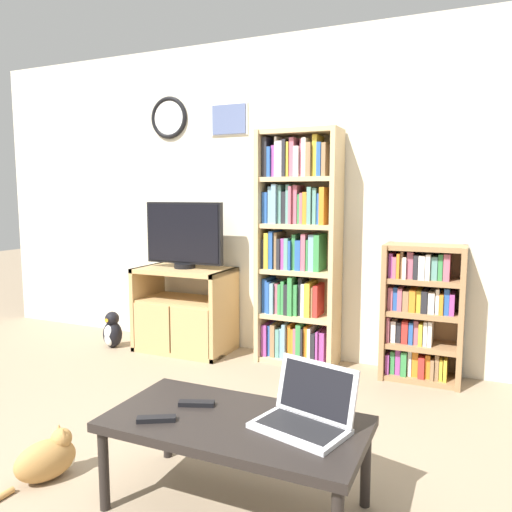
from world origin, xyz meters
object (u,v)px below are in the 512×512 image
(remote_near_laptop, at_px, (156,419))
(remote_far_from_laptop, at_px, (197,403))
(bookshelf_tall, at_px, (297,250))
(laptop, at_px, (306,412))
(coffee_table, at_px, (235,429))
(tv_stand, at_px, (184,310))
(bookshelf_short, at_px, (421,312))
(cat, at_px, (48,458))
(penguin_figurine, at_px, (112,331))
(television, at_px, (184,235))

(remote_near_laptop, xyz_separation_m, remote_far_from_laptop, (0.07, 0.20, 0.00))
(bookshelf_tall, distance_m, laptop, 2.02)
(coffee_table, height_order, remote_far_from_laptop, remote_far_from_laptop)
(tv_stand, height_order, bookshelf_short, bookshelf_short)
(tv_stand, xyz_separation_m, bookshelf_short, (1.92, 0.13, 0.13))
(remote_near_laptop, xyz_separation_m, cat, (-0.61, -0.02, -0.30))
(bookshelf_short, distance_m, cat, 2.56)
(cat, bearing_deg, penguin_figurine, 147.17)
(cat, bearing_deg, coffee_table, 35.81)
(tv_stand, distance_m, remote_near_laptop, 2.21)
(laptop, bearing_deg, cat, -153.97)
(bookshelf_tall, xyz_separation_m, remote_near_laptop, (0.10, -2.06, -0.50))
(television, xyz_separation_m, remote_near_laptop, (1.08, -1.95, -0.59))
(television, distance_m, penguin_figurine, 1.08)
(cat, bearing_deg, television, 128.66)
(tv_stand, xyz_separation_m, coffee_table, (1.37, -1.78, -0.00))
(bookshelf_tall, distance_m, penguin_figurine, 1.80)
(penguin_figurine, bearing_deg, coffee_table, -38.58)
(tv_stand, distance_m, television, 0.64)
(tv_stand, height_order, remote_far_from_laptop, tv_stand)
(laptop, bearing_deg, penguin_figurine, 161.46)
(remote_near_laptop, height_order, penguin_figurine, remote_near_laptop)
(television, relative_size, cat, 1.43)
(television, relative_size, remote_far_from_laptop, 4.33)
(tv_stand, bearing_deg, bookshelf_tall, 7.67)
(remote_far_from_laptop, height_order, cat, remote_far_from_laptop)
(coffee_table, bearing_deg, remote_far_from_laptop, 166.14)
(coffee_table, bearing_deg, laptop, 11.74)
(penguin_figurine, bearing_deg, bookshelf_tall, 11.30)
(television, distance_m, remote_far_from_laptop, 2.17)
(remote_far_from_laptop, distance_m, cat, 0.78)
(penguin_figurine, bearing_deg, laptop, -33.78)
(tv_stand, distance_m, bookshelf_short, 1.93)
(television, distance_m, bookshelf_short, 1.98)
(tv_stand, bearing_deg, television, 86.28)
(tv_stand, relative_size, television, 1.12)
(bookshelf_tall, distance_m, bookshelf_short, 1.03)
(bookshelf_short, relative_size, remote_far_from_laptop, 5.95)
(television, distance_m, remote_near_laptop, 2.30)
(bookshelf_tall, bearing_deg, tv_stand, -172.33)
(remote_far_from_laptop, xyz_separation_m, penguin_figurine, (-1.77, 1.54, -0.26))
(television, height_order, cat, television)
(remote_far_from_laptop, relative_size, penguin_figurine, 0.52)
(tv_stand, bearing_deg, remote_far_from_laptop, -56.29)
(bookshelf_tall, relative_size, cat, 3.65)
(television, bearing_deg, tv_stand, -93.72)
(bookshelf_short, xyz_separation_m, remote_near_laptop, (-0.84, -2.05, -0.09))
(television, distance_m, laptop, 2.47)
(television, relative_size, bookshelf_tall, 0.39)
(coffee_table, distance_m, remote_far_from_laptop, 0.23)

